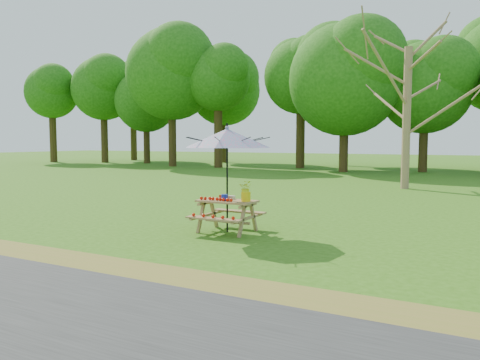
% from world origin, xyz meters
% --- Properties ---
extents(ground, '(120.00, 120.00, 0.00)m').
position_xyz_m(ground, '(0.00, 0.00, 0.00)').
color(ground, '#306212').
rests_on(ground, ground).
extents(treeline, '(60.00, 12.00, 16.00)m').
position_xyz_m(treeline, '(0.00, 22.00, 8.00)').
color(treeline, '#19560E').
rests_on(treeline, ground).
extents(picnic_table, '(1.20, 1.32, 0.67)m').
position_xyz_m(picnic_table, '(4.98, 0.50, 0.33)').
color(picnic_table, olive).
rests_on(picnic_table, ground).
extents(patio_umbrella, '(2.20, 2.20, 2.25)m').
position_xyz_m(patio_umbrella, '(4.98, 0.50, 1.95)').
color(patio_umbrella, black).
rests_on(patio_umbrella, ground).
extents(produce_bins, '(0.24, 0.43, 0.13)m').
position_xyz_m(produce_bins, '(4.93, 0.53, 0.72)').
color(produce_bins, '#A92B0D').
rests_on(produce_bins, picnic_table).
extents(tomatoes_row, '(0.77, 0.13, 0.07)m').
position_xyz_m(tomatoes_row, '(4.83, 0.32, 0.71)').
color(tomatoes_row, red).
rests_on(tomatoes_row, picnic_table).
extents(flower_bucket, '(0.32, 0.29, 0.42)m').
position_xyz_m(flower_bucket, '(5.41, 0.51, 0.89)').
color(flower_bucket, yellow).
rests_on(flower_bucket, picnic_table).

